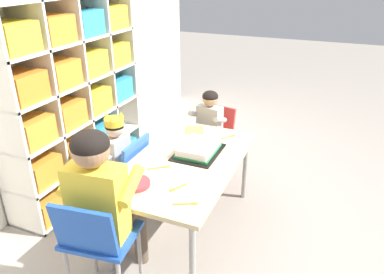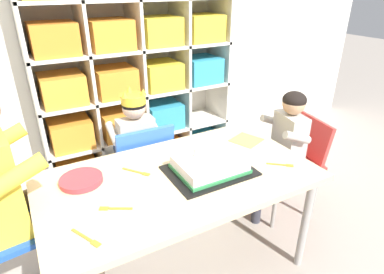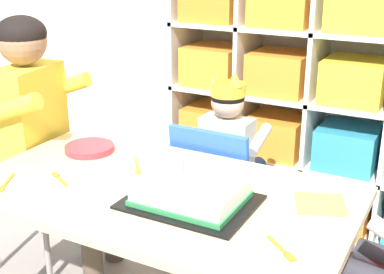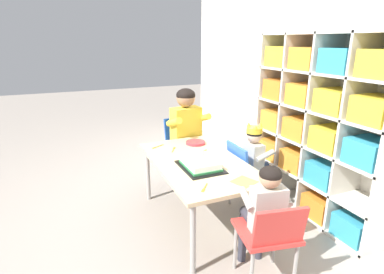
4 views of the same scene
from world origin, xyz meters
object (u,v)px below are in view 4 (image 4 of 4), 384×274
object	(u,v)px
classroom_chair_guest_side	(270,234)
child_with_crown	(257,156)
guest_at_table_side	(264,207)
fork_near_child_seat	(174,149)
classroom_chair_adult_side	(184,144)
paper_plate_stack	(195,143)
birthday_cake_on_tray	(200,164)
fork_beside_plate_stack	(202,152)
activity_table	(198,166)
fork_near_cake_tray	(204,188)
classroom_chair_blue	(246,172)
fork_scattered_mid_table	(157,147)
adult_helper_seated	(189,128)

from	to	relation	value
classroom_chair_guest_side	child_with_crown	bearing A→B (deg)	-108.74
classroom_chair_guest_side	guest_at_table_side	size ratio (longest dim) A/B	0.77
classroom_chair_guest_side	fork_near_child_seat	distance (m)	1.21
classroom_chair_adult_side	paper_plate_stack	size ratio (longest dim) A/B	3.93
child_with_crown	classroom_chair_adult_side	size ratio (longest dim) A/B	1.15
paper_plate_stack	fork_near_child_seat	world-z (taller)	paper_plate_stack
birthday_cake_on_tray	paper_plate_stack	distance (m)	0.57
classroom_chair_adult_side	fork_beside_plate_stack	xyz separation A→B (m)	(0.62, -0.07, 0.12)
fork_beside_plate_stack	guest_at_table_side	bearing A→B (deg)	-126.52
classroom_chair_adult_side	classroom_chair_guest_side	distance (m)	1.62
activity_table	classroom_chair_guest_side	bearing A→B (deg)	7.09
paper_plate_stack	fork_near_cake_tray	size ratio (longest dim) A/B	1.73
classroom_chair_blue	paper_plate_stack	size ratio (longest dim) A/B	3.53
fork_near_cake_tray	guest_at_table_side	bearing A→B (deg)	-94.37
birthday_cake_on_tray	fork_near_child_seat	distance (m)	0.47
fork_near_child_seat	fork_near_cake_tray	distance (m)	0.80
paper_plate_stack	fork_scattered_mid_table	size ratio (longest dim) A/B	1.39
child_with_crown	fork_near_cake_tray	size ratio (longest dim) A/B	7.81
classroom_chair_adult_side	adult_helper_seated	xyz separation A→B (m)	(0.12, 0.02, 0.20)
adult_helper_seated	birthday_cake_on_tray	distance (m)	0.83
adult_helper_seated	classroom_chair_adult_side	bearing A→B (deg)	90.00
classroom_chair_blue	birthday_cake_on_tray	distance (m)	0.58
classroom_chair_blue	fork_beside_plate_stack	bearing A→B (deg)	69.18
fork_scattered_mid_table	adult_helper_seated	bearing A→B (deg)	-0.23
fork_scattered_mid_table	birthday_cake_on_tray	bearing A→B (deg)	-101.08
paper_plate_stack	fork_near_cake_tray	distance (m)	0.92
guest_at_table_side	fork_beside_plate_stack	bearing A→B (deg)	-78.55
child_with_crown	fork_near_cake_tray	world-z (taller)	child_with_crown
fork_scattered_mid_table	guest_at_table_side	bearing A→B (deg)	-101.40
fork_beside_plate_stack	fork_near_child_seat	xyz separation A→B (m)	(-0.18, -0.20, 0.00)
guest_at_table_side	classroom_chair_adult_side	bearing A→B (deg)	-81.36
activity_table	fork_near_child_seat	distance (m)	0.35
birthday_cake_on_tray	fork_beside_plate_stack	bearing A→B (deg)	152.59
classroom_chair_blue	guest_at_table_side	xyz separation A→B (m)	(0.75, -0.35, 0.13)
child_with_crown	fork_near_cake_tray	xyz separation A→B (m)	(0.48, -0.75, 0.06)
classroom_chair_blue	child_with_crown	xyz separation A→B (m)	(0.00, 0.11, 0.13)
classroom_chair_blue	fork_beside_plate_stack	size ratio (longest dim) A/B	5.24
child_with_crown	adult_helper_seated	bearing A→B (deg)	32.27
classroom_chair_blue	fork_scattered_mid_table	bearing A→B (deg)	58.02
classroom_chair_blue	classroom_chair_adult_side	distance (m)	0.82
activity_table	child_with_crown	world-z (taller)	child_with_crown
activity_table	adult_helper_seated	world-z (taller)	adult_helper_seated
birthday_cake_on_tray	fork_beside_plate_stack	size ratio (longest dim) A/B	3.10
fork_scattered_mid_table	fork_near_child_seat	bearing A→B (deg)	-74.15
adult_helper_seated	fork_scattered_mid_table	distance (m)	0.46
child_with_crown	fork_beside_plate_stack	world-z (taller)	child_with_crown
birthday_cake_on_tray	fork_near_child_seat	bearing A→B (deg)	-173.66
fork_beside_plate_stack	classroom_chair_guest_side	bearing A→B (deg)	-127.66
activity_table	fork_beside_plate_stack	xyz separation A→B (m)	(-0.16, 0.11, 0.05)
classroom_chair_guest_side	fork_near_cake_tray	distance (m)	0.50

